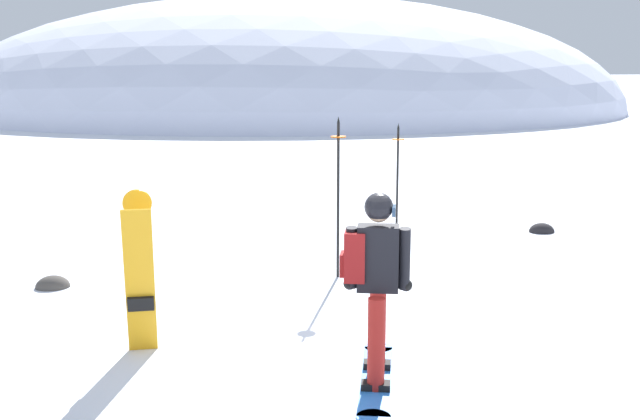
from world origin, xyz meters
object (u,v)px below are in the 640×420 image
at_px(piste_marker_near, 398,172).
at_px(rock_dark, 542,232).
at_px(spare_snowboard, 140,273).
at_px(snowboarder_main, 374,282).
at_px(rock_mid, 53,287).
at_px(piste_marker_far, 338,187).

xyz_separation_m(piste_marker_near, rock_dark, (2.47, -0.23, -1.05)).
xyz_separation_m(spare_snowboard, piste_marker_near, (3.92, 4.75, 0.23)).
bearing_deg(rock_dark, snowboarder_main, -127.96).
distance_m(snowboarder_main, rock_mid, 4.96).
relative_size(spare_snowboard, piste_marker_near, 0.88).
height_order(snowboarder_main, rock_dark, snowboarder_main).
distance_m(spare_snowboard, rock_mid, 2.97).
height_order(spare_snowboard, piste_marker_far, piste_marker_far).
distance_m(rock_dark, rock_mid, 7.85).
bearing_deg(spare_snowboard, rock_dark, 35.30).
xyz_separation_m(snowboarder_main, piste_marker_far, (0.38, 3.43, 0.29)).
distance_m(snowboarder_main, spare_snowboard, 2.30).
bearing_deg(rock_dark, piste_marker_far, -151.77).
distance_m(piste_marker_far, rock_mid, 3.86).
bearing_deg(rock_mid, piste_marker_far, -2.66).
xyz_separation_m(piste_marker_near, piste_marker_far, (-1.47, -2.34, 0.15)).
distance_m(piste_marker_near, rock_dark, 2.69).
relative_size(snowboarder_main, piste_marker_far, 0.84).
xyz_separation_m(snowboarder_main, rock_dark, (4.33, 5.55, -0.92)).
bearing_deg(rock_mid, snowboarder_main, -47.68).
distance_m(snowboarder_main, piste_marker_near, 6.07).
height_order(snowboarder_main, rock_mid, snowboarder_main).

